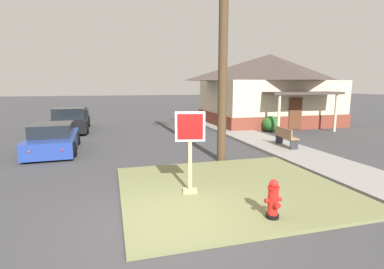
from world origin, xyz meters
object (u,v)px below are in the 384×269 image
Objects in this scene: manhole_cover at (151,189)px; pickup_truck_black at (71,121)px; utility_pole at (223,27)px; stop_sign at (190,154)px; parked_sedan_blue at (53,139)px; street_bench at (285,136)px; fire_hydrant at (273,200)px.

pickup_truck_black is at bearing 106.11° from manhole_cover.
pickup_truck_black is 0.55× the size of utility_pole.
pickup_truck_black is (-3.42, 11.83, 0.61)m from manhole_cover.
utility_pole is at bearing 56.30° from stop_sign.
parked_sedan_blue is 10.16m from street_bench.
stop_sign reaches higher than parked_sedan_blue.
fire_hydrant is at bearing -56.09° from stop_sign.
street_bench is 5.66m from utility_pole.
utility_pole reaches higher than street_bench.
manhole_cover is 0.47× the size of street_bench.
fire_hydrant reaches higher than manhole_cover.
fire_hydrant is 6.72m from utility_pole.
pickup_truck_black is (-4.35, 12.55, -0.50)m from stop_sign.
fire_hydrant is 0.16× the size of pickup_truck_black.
manhole_cover is at bearing 142.19° from stop_sign.
manhole_cover is 0.17× the size of parked_sedan_blue.
utility_pole is at bearing 80.97° from fire_hydrant.
fire_hydrant is 0.40× the size of stop_sign.
street_bench is at bearing 37.34° from stop_sign.
parked_sedan_blue is at bearing 152.25° from utility_pole.
manhole_cover is at bearing -151.56° from street_bench.
parked_sedan_blue reaches higher than fire_hydrant.
stop_sign is 5.30m from utility_pole.
stop_sign is at bearing 123.91° from fire_hydrant.
fire_hydrant is 0.20× the size of parked_sedan_blue.
utility_pole reaches higher than stop_sign.
pickup_truck_black is at bearing 140.12° from street_bench.
utility_pole is at bearing -55.77° from pickup_truck_black.
stop_sign is at bearing -37.81° from manhole_cover.
pickup_truck_black is at bearing 111.28° from fire_hydrant.
pickup_truck_black is at bearing 124.23° from utility_pole.
manhole_cover is at bearing -73.89° from pickup_truck_black.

